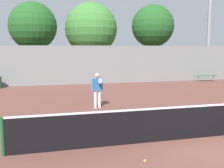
{
  "coord_description": "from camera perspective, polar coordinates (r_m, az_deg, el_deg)",
  "views": [
    {
      "loc": [
        -4.35,
        -7.03,
        2.8
      ],
      "look_at": [
        -1.01,
        6.08,
        0.95
      ],
      "focal_mm": 42.0,
      "sensor_mm": 36.0,
      "label": 1
    }
  ],
  "objects": [
    {
      "name": "tennis_player",
      "position": [
        12.27,
        -3.19,
        -0.86
      ],
      "size": [
        0.58,
        0.49,
        1.66
      ],
      "rotation": [
        0.0,
        0.0,
        0.34
      ],
      "color": "silver",
      "rests_on": "ground_plane"
    },
    {
      "name": "light_pole_far_right",
      "position": [
        25.4,
        20.41,
        12.45
      ],
      "size": [
        0.9,
        0.6,
        9.01
      ],
      "color": "#939399",
      "rests_on": "ground_plane"
    },
    {
      "name": "tennis_net",
      "position": [
        8.58,
        16.99,
        -7.88
      ],
      "size": [
        11.08,
        0.09,
        1.05
      ],
      "color": "#195128",
      "rests_on": "ground_plane"
    },
    {
      "name": "tennis_ball",
      "position": [
        6.81,
        7.15,
        -16.26
      ],
      "size": [
        0.07,
        0.07,
        0.07
      ],
      "color": "#D1E038",
      "rests_on": "ground_plane"
    },
    {
      "name": "ground_plane",
      "position": [
        8.73,
        16.85,
        -11.26
      ],
      "size": [
        100.0,
        100.0,
        0.0
      ],
      "primitive_type": "plane",
      "color": "brown"
    },
    {
      "name": "tree_green_tall",
      "position": [
        25.59,
        -16.84,
        11.94
      ],
      "size": [
        4.37,
        4.37,
        7.0
      ],
      "color": "brown",
      "rests_on": "ground_plane"
    },
    {
      "name": "back_fence",
      "position": [
        20.87,
        -2.22,
        4.23
      ],
      "size": [
        30.15,
        0.06,
        3.01
      ],
      "color": "gray",
      "rests_on": "ground_plane"
    },
    {
      "name": "tree_dark_dense",
      "position": [
        28.47,
        8.87,
        12.29
      ],
      "size": [
        4.43,
        4.43,
        7.31
      ],
      "color": "brown",
      "rests_on": "ground_plane"
    },
    {
      "name": "tree_green_broad",
      "position": [
        27.18,
        -4.58,
        11.87
      ],
      "size": [
        5.28,
        5.28,
        7.39
      ],
      "color": "brown",
      "rests_on": "ground_plane"
    },
    {
      "name": "bench_courtside_far",
      "position": [
        23.76,
        19.77,
        1.64
      ],
      "size": [
        1.91,
        0.4,
        0.48
      ],
      "color": "#28663D",
      "rests_on": "ground_plane"
    }
  ]
}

